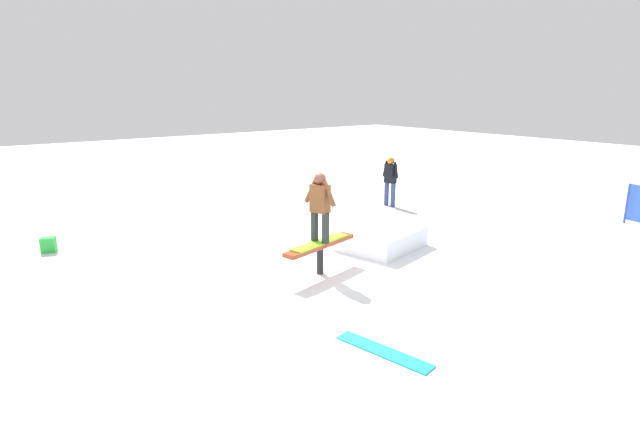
% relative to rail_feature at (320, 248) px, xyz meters
% --- Properties ---
extents(ground_plane, '(60.00, 60.00, 0.00)m').
position_rel_rail_feature_xyz_m(ground_plane, '(0.00, 0.00, -0.53)').
color(ground_plane, white).
extents(rail_feature, '(1.86, 0.69, 0.64)m').
position_rel_rail_feature_xyz_m(rail_feature, '(0.00, 0.00, 0.00)').
color(rail_feature, black).
rests_on(rail_feature, ground).
extents(snow_kicker_ramp, '(2.09, 1.87, 0.46)m').
position_rel_rail_feature_xyz_m(snow_kicker_ramp, '(-2.12, -0.49, -0.30)').
color(snow_kicker_ramp, white).
rests_on(snow_kicker_ramp, ground).
extents(main_rider_on_rail, '(1.51, 0.77, 1.40)m').
position_rel_rail_feature_xyz_m(main_rider_on_rail, '(0.00, 0.00, 0.80)').
color(main_rider_on_rail, '#8DD927').
rests_on(main_rider_on_rail, rail_feature).
extents(bystander_black, '(0.23, 0.63, 1.54)m').
position_rel_rail_feature_xyz_m(bystander_black, '(-5.30, -3.37, 0.34)').
color(bystander_black, navy).
rests_on(bystander_black, ground).
extents(loose_snowboard_cyan, '(0.57, 1.52, 0.02)m').
position_rel_rail_feature_xyz_m(loose_snowboard_cyan, '(1.14, 2.97, -0.52)').
color(loose_snowboard_cyan, '#22B6C5').
rests_on(loose_snowboard_cyan, ground).
extents(backpack_on_snow, '(0.36, 0.32, 0.34)m').
position_rel_rail_feature_xyz_m(backpack_on_snow, '(4.06, -4.78, -0.36)').
color(backpack_on_snow, green).
rests_on(backpack_on_snow, ground).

